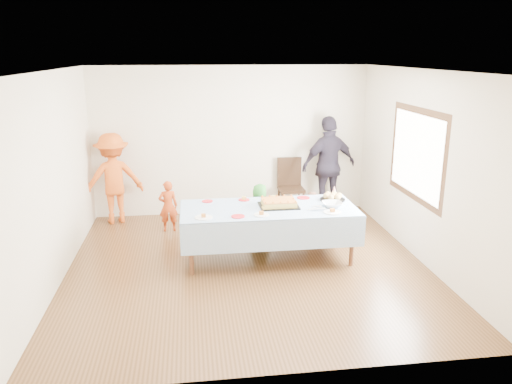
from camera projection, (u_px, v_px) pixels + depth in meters
ground at (248, 266)px, 7.07m from camera, size 5.00×5.00×0.00m
room_walls at (251, 142)px, 6.60m from camera, size 5.04×5.04×2.72m
party_table at (269, 211)px, 7.14m from camera, size 2.50×1.10×0.78m
birthday_cake at (279, 203)px, 7.17m from camera, size 0.56×0.43×0.10m
rolls_tray at (333, 197)px, 7.46m from camera, size 0.38×0.38×0.11m
punch_bowl at (332, 205)px, 7.14m from camera, size 0.29×0.29×0.07m
party_hat at (334, 191)px, 7.68m from camera, size 0.09×0.09×0.16m
fork_pile at (316, 208)px, 6.99m from camera, size 0.24×0.18×0.07m
plate_red_far_a at (207, 201)px, 7.40m from camera, size 0.16×0.16×0.01m
plate_red_far_b at (244, 200)px, 7.47m from camera, size 0.17×0.17×0.01m
plate_red_far_c at (273, 199)px, 7.52m from camera, size 0.20×0.20×0.01m
plate_red_far_d at (303, 198)px, 7.58m from camera, size 0.19×0.19×0.01m
plate_red_near at (238, 216)px, 6.72m from camera, size 0.18×0.18×0.01m
plate_white_left at (204, 217)px, 6.68m from camera, size 0.24×0.24×0.01m
plate_white_mid at (261, 215)px, 6.79m from camera, size 0.21×0.21×0.01m
plate_white_right at (332, 212)px, 6.90m from camera, size 0.25×0.25×0.01m
dining_chair at (290, 183)px, 9.23m from camera, size 0.45×0.45×1.04m
toddler_left at (168, 206)px, 8.35m from camera, size 0.34×0.24×0.87m
toddler_mid at (260, 213)px, 7.84m from camera, size 0.48×0.34×0.95m
toddler_right at (310, 216)px, 7.97m from camera, size 0.40×0.32×0.79m
adult_left at (113, 178)px, 8.69m from camera, size 1.15×0.85×1.59m
adult_right at (329, 166)px, 9.15m from camera, size 1.14×0.69×1.82m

